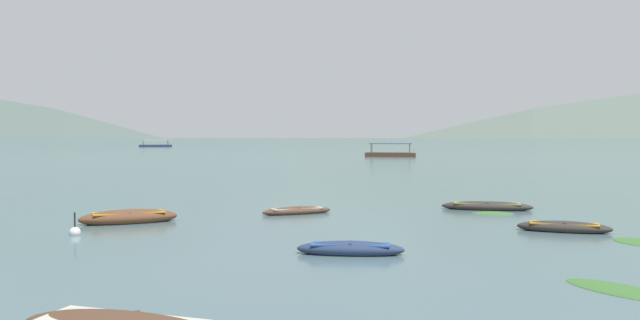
% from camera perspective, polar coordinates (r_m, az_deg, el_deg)
% --- Properties ---
extents(ground_plane, '(6000.00, 6000.00, 0.00)m').
position_cam_1_polar(ground_plane, '(1505.87, -0.19, 2.13)').
color(ground_plane, '#476066').
extents(mountain_1, '(1841.59, 1841.59, 524.04)m').
position_cam_1_polar(mountain_1, '(1945.36, -23.25, 9.72)').
color(mountain_1, '#4C5B56').
rests_on(mountain_1, ground).
extents(mountain_2, '(1626.37, 1626.37, 523.99)m').
position_cam_1_polar(mountain_2, '(2232.48, 4.74, 8.90)').
color(mountain_2, slate).
rests_on(mountain_2, ground).
extents(mountain_3, '(2125.06, 2125.06, 499.55)m').
position_cam_1_polar(mountain_3, '(2034.77, 20.73, 9.07)').
color(mountain_3, '#56665B').
rests_on(mountain_3, ground).
extents(rowboat_1, '(3.39, 1.22, 0.51)m').
position_cam_1_polar(rowboat_1, '(19.02, 2.64, -8.28)').
color(rowboat_1, navy).
rests_on(rowboat_1, ground).
extents(rowboat_2, '(4.53, 2.02, 0.51)m').
position_cam_1_polar(rowboat_2, '(31.32, 15.07, -4.19)').
color(rowboat_2, '#2D2826').
rests_on(rowboat_2, ground).
extents(rowboat_4, '(4.20, 2.83, 0.70)m').
position_cam_1_polar(rowboat_4, '(26.96, -17.59, -5.13)').
color(rowboat_4, brown).
rests_on(rowboat_4, ground).
extents(rowboat_5, '(3.57, 2.08, 0.50)m').
position_cam_1_polar(rowboat_5, '(25.16, 21.56, -5.85)').
color(rowboat_5, '#2D2826').
rests_on(rowboat_5, ground).
extents(rowboat_6, '(3.46, 2.10, 0.42)m').
position_cam_1_polar(rowboat_6, '(28.65, -2.36, -4.76)').
color(rowboat_6, '#4C3323').
rests_on(rowboat_6, ground).
extents(ferry_0, '(9.01, 4.26, 2.54)m').
position_cam_1_polar(ferry_0, '(106.43, 6.37, 0.53)').
color(ferry_0, '#4C3323').
rests_on(ferry_0, ground).
extents(ferry_1, '(10.65, 4.90, 2.54)m').
position_cam_1_polar(ferry_1, '(207.12, -15.28, 1.30)').
color(ferry_1, navy).
rests_on(ferry_1, ground).
extents(mooring_buoy, '(0.41, 0.41, 0.95)m').
position_cam_1_polar(mooring_buoy, '(24.38, -22.07, -6.26)').
color(mooring_buoy, silver).
rests_on(mooring_buoy, ground).
extents(weed_patch_1, '(2.60, 2.98, 0.14)m').
position_cam_1_polar(weed_patch_1, '(16.31, 26.04, -10.85)').
color(weed_patch_1, '#38662D').
rests_on(weed_patch_1, ground).
extents(weed_patch_2, '(2.07, 1.36, 0.14)m').
position_cam_1_polar(weed_patch_2, '(29.88, 15.57, -4.81)').
color(weed_patch_2, '#38662D').
rests_on(weed_patch_2, ground).
extents(weed_patch_6, '(2.03, 2.35, 0.14)m').
position_cam_1_polar(weed_patch_6, '(23.70, 27.50, -6.82)').
color(weed_patch_6, '#38662D').
rests_on(weed_patch_6, ground).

